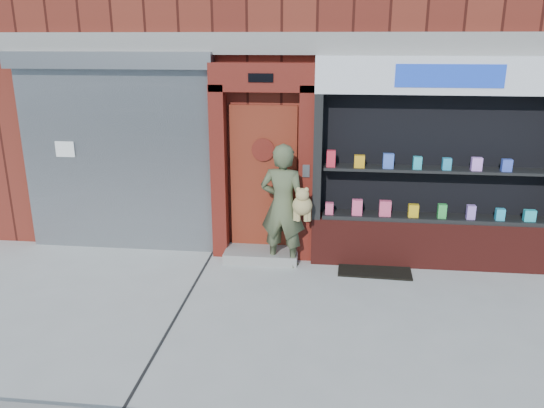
# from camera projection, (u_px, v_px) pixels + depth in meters

# --- Properties ---
(ground) EXTENTS (80.00, 80.00, 0.00)m
(ground) POSITION_uv_depth(u_px,v_px,m) (305.00, 318.00, 6.38)
(ground) COLOR #9E9E99
(ground) RESTS_ON ground
(shutter_bay) EXTENTS (3.10, 0.30, 3.04)m
(shutter_bay) POSITION_uv_depth(u_px,v_px,m) (116.00, 142.00, 8.02)
(shutter_bay) COLOR gray
(shutter_bay) RESTS_ON ground
(red_door_bay) EXTENTS (1.52, 0.58, 2.90)m
(red_door_bay) POSITION_uv_depth(u_px,v_px,m) (263.00, 164.00, 7.79)
(red_door_bay) COLOR #5A150F
(red_door_bay) RESTS_ON ground
(pharmacy_bay) EXTENTS (3.50, 0.41, 3.00)m
(pharmacy_bay) POSITION_uv_depth(u_px,v_px,m) (437.00, 175.00, 7.51)
(pharmacy_bay) COLOR #571914
(pharmacy_bay) RESTS_ON ground
(woman) EXTENTS (0.80, 0.57, 1.82)m
(woman) POSITION_uv_depth(u_px,v_px,m) (284.00, 206.00, 7.61)
(woman) COLOR #4D5638
(woman) RESTS_ON ground
(doormat) EXTENTS (1.07, 0.77, 0.03)m
(doormat) POSITION_uv_depth(u_px,v_px,m) (374.00, 268.00, 7.75)
(doormat) COLOR black
(doormat) RESTS_ON ground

